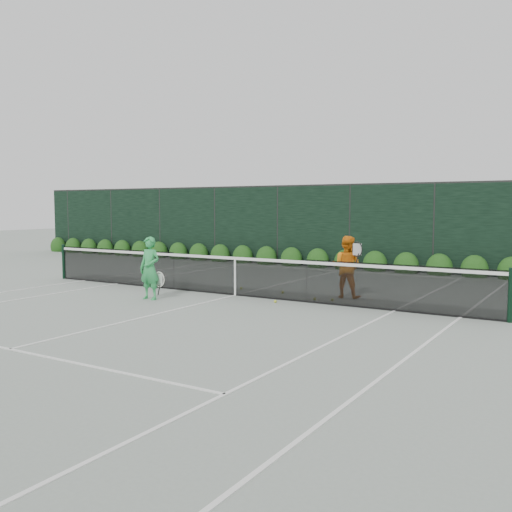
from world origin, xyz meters
The scene contains 8 objects.
ground centered at (0.00, 0.00, 0.00)m, with size 80.00×80.00×0.00m, color gray.
tennis_net centered at (-0.02, 0.00, 0.53)m, with size 12.90×0.10×1.07m.
player_woman centered at (-1.43, -1.57, 0.76)m, with size 0.63×0.38×1.52m.
player_man centered at (2.53, 1.13, 0.77)m, with size 0.89×0.62×1.53m.
court_lines centered at (0.00, 0.00, 0.01)m, with size 11.03×23.83×0.01m.
windscreen_fence centered at (0.00, -2.71, 1.51)m, with size 32.00×21.07×3.06m.
hedge_row centered at (0.00, 7.15, 0.23)m, with size 31.66×0.65×0.94m.
tennis_balls centered at (1.26, 0.47, 0.03)m, with size 2.95×1.45×0.07m.
Camera 1 is at (7.91, -11.87, 2.25)m, focal length 40.00 mm.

